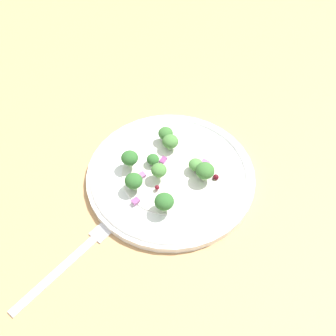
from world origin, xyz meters
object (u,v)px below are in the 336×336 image
(plate, at_px, (168,175))
(broccoli_floret_0, at_px, (166,134))
(fork, at_px, (71,259))
(broccoli_floret_2, at_px, (196,165))
(broccoli_floret_1, at_px, (205,171))

(plate, xyz_separation_m, broccoli_floret_0, (-0.07, -0.01, 0.02))
(plate, relative_size, fork, 1.63)
(plate, bearing_deg, broccoli_floret_2, 105.71)
(broccoli_floret_0, bearing_deg, broccoli_floret_1, 44.55)
(broccoli_floret_1, xyz_separation_m, broccoli_floret_2, (-0.02, -0.02, -0.01))
(plate, height_order, broccoli_floret_1, broccoli_floret_1)
(fork, bearing_deg, broccoli_floret_1, 132.54)
(broccoli_floret_0, xyz_separation_m, broccoli_floret_1, (0.07, 0.07, 0.00))
(broccoli_floret_0, height_order, broccoli_floret_1, broccoli_floret_1)
(broccoli_floret_2, bearing_deg, broccoli_floret_0, -135.31)
(plate, relative_size, broccoli_floret_1, 8.98)
(plate, distance_m, broccoli_floret_2, 0.05)
(broccoli_floret_2, xyz_separation_m, fork, (0.18, -0.16, -0.03))
(broccoli_floret_1, height_order, broccoli_floret_2, broccoli_floret_1)
(broccoli_floret_1, bearing_deg, fork, -47.46)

